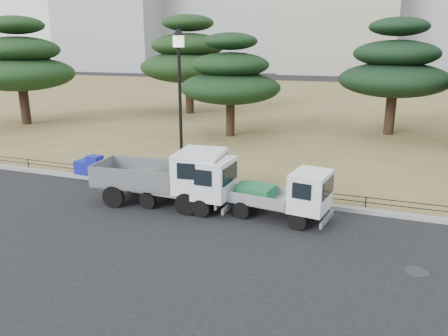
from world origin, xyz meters
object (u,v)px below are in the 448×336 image
at_px(truck_large, 167,174).
at_px(tarp_pile, 92,166).
at_px(truck_kei_front, 191,183).
at_px(street_lamp, 180,82).
at_px(truck_kei_rear, 286,194).

height_order(truck_large, tarp_pile, truck_large).
distance_m(truck_kei_front, tarp_pile, 6.04).
distance_m(truck_large, tarp_pile, 5.13).
height_order(truck_large, truck_kei_front, truck_large).
bearing_deg(street_lamp, truck_large, -80.44).
bearing_deg(truck_kei_front, truck_large, 178.60).
relative_size(truck_large, truck_kei_rear, 1.38).
xyz_separation_m(truck_large, tarp_pile, (-4.73, 1.90, -0.65)).
distance_m(truck_large, truck_kei_front, 1.00).
xyz_separation_m(truck_large, street_lamp, (-0.31, 1.83, 3.13)).
bearing_deg(truck_kei_front, truck_kei_rear, 3.21).
xyz_separation_m(truck_kei_front, street_lamp, (-1.28, 1.89, 3.33)).
distance_m(truck_kei_rear, street_lamp, 6.04).
bearing_deg(tarp_pile, street_lamp, -0.84).
relative_size(truck_large, street_lamp, 0.80).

